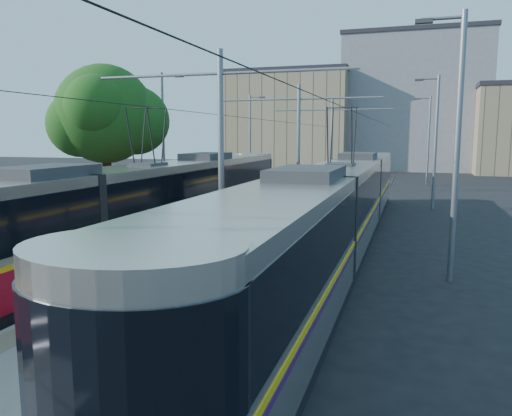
% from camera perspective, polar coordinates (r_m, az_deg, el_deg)
% --- Properties ---
extents(ground, '(160.00, 160.00, 0.00)m').
position_cam_1_polar(ground, '(11.05, -19.81, -15.90)').
color(ground, black).
rests_on(ground, ground).
extents(platform, '(4.00, 50.00, 0.30)m').
position_cam_1_polar(platform, '(26.08, 3.33, -1.25)').
color(platform, gray).
rests_on(platform, ground).
extents(tactile_strip_left, '(0.70, 50.00, 0.01)m').
position_cam_1_polar(tactile_strip_left, '(26.44, 0.28, -0.77)').
color(tactile_strip_left, gray).
rests_on(tactile_strip_left, platform).
extents(tactile_strip_right, '(0.70, 50.00, 0.01)m').
position_cam_1_polar(tactile_strip_right, '(25.74, 6.46, -1.07)').
color(tactile_strip_right, gray).
rests_on(tactile_strip_right, platform).
extents(rails, '(8.71, 70.00, 0.03)m').
position_cam_1_polar(rails, '(26.10, 3.32, -1.55)').
color(rails, gray).
rests_on(rails, ground).
extents(tram_left, '(2.43, 28.69, 5.50)m').
position_cam_1_polar(tram_left, '(20.12, -12.10, 0.26)').
color(tram_left, black).
rests_on(tram_left, ground).
extents(tram_right, '(2.43, 32.08, 5.50)m').
position_cam_1_polar(tram_right, '(19.75, 9.55, 0.61)').
color(tram_right, black).
rests_on(tram_right, ground).
extents(catenary, '(9.20, 70.00, 7.00)m').
position_cam_1_polar(catenary, '(22.98, 1.65, 8.44)').
color(catenary, slate).
rests_on(catenary, platform).
extents(street_lamps, '(15.18, 38.22, 8.00)m').
position_cam_1_polar(street_lamps, '(29.62, 5.31, 7.69)').
color(street_lamps, slate).
rests_on(street_lamps, ground).
extents(shelter, '(0.81, 1.21, 2.54)m').
position_cam_1_polar(shelter, '(24.52, 5.16, 1.62)').
color(shelter, black).
rests_on(shelter, platform).
extents(tree, '(5.55, 5.14, 8.07)m').
position_cam_1_polar(tree, '(27.18, -16.05, 10.06)').
color(tree, '#382314').
rests_on(tree, ground).
extents(building_left, '(16.32, 12.24, 13.07)m').
position_cam_1_polar(building_left, '(69.90, 4.09, 9.91)').
color(building_left, gray).
rests_on(building_left, ground).
extents(building_centre, '(18.36, 14.28, 17.59)m').
position_cam_1_polar(building_centre, '(72.08, 17.60, 11.30)').
color(building_centre, gray).
rests_on(building_centre, ground).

